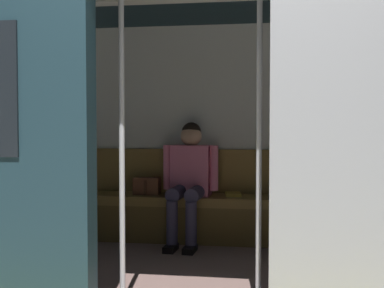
{
  "coord_description": "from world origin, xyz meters",
  "views": [
    {
      "loc": [
        -0.47,
        2.62,
        1.16
      ],
      "look_at": [
        0.1,
        -1.19,
        1.01
      ],
      "focal_mm": 45.47,
      "sensor_mm": 36.0,
      "label": 1
    }
  ],
  "objects_px": {
    "person_seated": "(189,174)",
    "book": "(233,194)",
    "handbag": "(147,186)",
    "grab_pole_door": "(122,136)",
    "bench_seat": "(216,207)",
    "grab_pole_far": "(259,137)",
    "train_car": "(195,79)"
  },
  "relations": [
    {
      "from": "person_seated",
      "to": "book",
      "type": "xyz_separation_m",
      "value": [
        -0.42,
        -0.13,
        -0.21
      ]
    },
    {
      "from": "handbag",
      "to": "grab_pole_door",
      "type": "distance_m",
      "value": 1.85
    },
    {
      "from": "bench_seat",
      "to": "grab_pole_far",
      "type": "bearing_deg",
      "value": 104.92
    },
    {
      "from": "bench_seat",
      "to": "book",
      "type": "relative_size",
      "value": 12.59
    },
    {
      "from": "train_car",
      "to": "person_seated",
      "type": "xyz_separation_m",
      "value": [
        0.19,
        -0.91,
        -0.84
      ]
    },
    {
      "from": "book",
      "to": "grab_pole_door",
      "type": "relative_size",
      "value": 0.1
    },
    {
      "from": "person_seated",
      "to": "handbag",
      "type": "bearing_deg",
      "value": -11.01
    },
    {
      "from": "handbag",
      "to": "grab_pole_far",
      "type": "distance_m",
      "value": 2.09
    },
    {
      "from": "person_seated",
      "to": "grab_pole_door",
      "type": "height_order",
      "value": "grab_pole_door"
    },
    {
      "from": "train_car",
      "to": "grab_pole_door",
      "type": "height_order",
      "value": "train_car"
    },
    {
      "from": "train_car",
      "to": "person_seated",
      "type": "relative_size",
      "value": 5.41
    },
    {
      "from": "book",
      "to": "grab_pole_far",
      "type": "xyz_separation_m",
      "value": [
        -0.27,
        1.71,
        0.61
      ]
    },
    {
      "from": "person_seated",
      "to": "grab_pole_far",
      "type": "distance_m",
      "value": 1.77
    },
    {
      "from": "train_car",
      "to": "handbag",
      "type": "distance_m",
      "value": 1.53
    },
    {
      "from": "train_car",
      "to": "grab_pole_far",
      "type": "bearing_deg",
      "value": 126.76
    },
    {
      "from": "handbag",
      "to": "train_car",
      "type": "bearing_deg",
      "value": 122.52
    },
    {
      "from": "person_seated",
      "to": "handbag",
      "type": "distance_m",
      "value": 0.47
    },
    {
      "from": "person_seated",
      "to": "grab_pole_door",
      "type": "relative_size",
      "value": 0.55
    },
    {
      "from": "person_seated",
      "to": "grab_pole_door",
      "type": "distance_m",
      "value": 1.72
    },
    {
      "from": "handbag",
      "to": "grab_pole_far",
      "type": "relative_size",
      "value": 0.12
    },
    {
      "from": "person_seated",
      "to": "grab_pole_far",
      "type": "bearing_deg",
      "value": 113.61
    },
    {
      "from": "book",
      "to": "grab_pole_far",
      "type": "height_order",
      "value": "grab_pole_far"
    },
    {
      "from": "train_car",
      "to": "grab_pole_door",
      "type": "bearing_deg",
      "value": 64.22
    },
    {
      "from": "bench_seat",
      "to": "person_seated",
      "type": "distance_m",
      "value": 0.42
    },
    {
      "from": "train_car",
      "to": "grab_pole_door",
      "type": "xyz_separation_m",
      "value": [
        0.37,
        0.76,
        -0.43
      ]
    },
    {
      "from": "grab_pole_door",
      "to": "grab_pole_far",
      "type": "xyz_separation_m",
      "value": [
        -0.87,
        -0.09,
        0.0
      ]
    },
    {
      "from": "grab_pole_far",
      "to": "handbag",
      "type": "bearing_deg",
      "value": -55.71
    },
    {
      "from": "train_car",
      "to": "grab_pole_far",
      "type": "distance_m",
      "value": 0.94
    },
    {
      "from": "book",
      "to": "grab_pole_door",
      "type": "xyz_separation_m",
      "value": [
        0.6,
        1.79,
        0.61
      ]
    },
    {
      "from": "person_seated",
      "to": "grab_pole_far",
      "type": "height_order",
      "value": "grab_pole_far"
    },
    {
      "from": "book",
      "to": "grab_pole_far",
      "type": "distance_m",
      "value": 1.84
    },
    {
      "from": "book",
      "to": "person_seated",
      "type": "bearing_deg",
      "value": 9.87
    }
  ]
}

